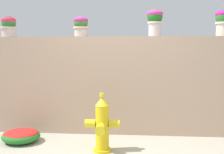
% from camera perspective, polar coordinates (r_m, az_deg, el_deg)
% --- Properties ---
extents(stone_wall, '(6.72, 0.31, 1.63)m').
position_cam_1_polar(stone_wall, '(4.50, 0.65, -1.77)').
color(stone_wall, tan).
rests_on(stone_wall, ground).
extents(potted_plant_1, '(0.29, 0.29, 0.36)m').
position_cam_1_polar(potted_plant_1, '(4.95, -21.29, 10.26)').
color(potted_plant_1, beige).
rests_on(potted_plant_1, stone_wall).
extents(potted_plant_2, '(0.26, 0.26, 0.35)m').
position_cam_1_polar(potted_plant_2, '(4.54, -6.70, 11.04)').
color(potted_plant_2, '#C6B19E').
rests_on(potted_plant_2, stone_wall).
extents(potted_plant_3, '(0.26, 0.26, 0.44)m').
position_cam_1_polar(potted_plant_3, '(4.46, 9.20, 12.11)').
color(potted_plant_3, beige).
rests_on(potted_plant_3, stone_wall).
extents(potted_plant_4, '(0.27, 0.27, 0.44)m').
position_cam_1_polar(potted_plant_4, '(4.71, 22.93, 11.22)').
color(potted_plant_4, beige).
rests_on(potted_plant_4, stone_wall).
extents(fire_hydrant, '(0.49, 0.38, 0.82)m').
position_cam_1_polar(fire_hydrant, '(3.73, -2.14, -10.36)').
color(fire_hydrant, yellow).
rests_on(fire_hydrant, ground).
extents(flower_bush_left, '(0.58, 0.53, 0.20)m').
position_cam_1_polar(flower_bush_left, '(4.40, -18.99, -11.75)').
color(flower_bush_left, '#257228').
rests_on(flower_bush_left, ground).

